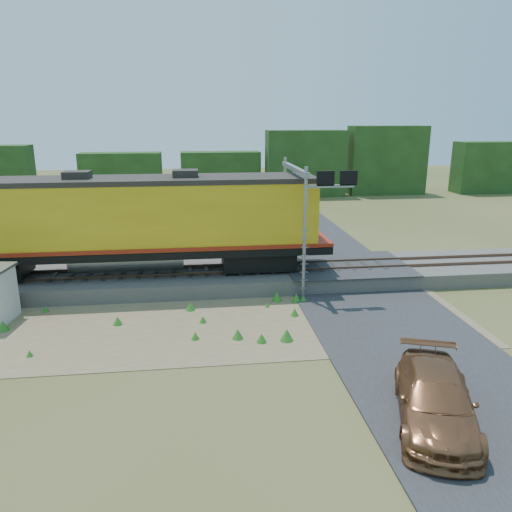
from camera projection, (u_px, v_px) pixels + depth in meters
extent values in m
plane|color=#475123|center=(232.00, 327.00, 22.09)|extent=(140.00, 140.00, 0.00)
cube|color=slate|center=(223.00, 277.00, 27.71)|extent=(70.00, 5.00, 0.80)
cube|color=brown|center=(224.00, 273.00, 26.90)|extent=(70.00, 0.10, 0.16)
cube|color=brown|center=(222.00, 265.00, 28.27)|extent=(70.00, 0.10, 0.16)
cube|color=#8C7754|center=(186.00, 325.00, 22.32)|extent=(26.00, 8.00, 0.03)
cube|color=#38383A|center=(346.00, 265.00, 28.44)|extent=(7.00, 5.20, 0.06)
cube|color=#38383A|center=(291.00, 222.00, 43.93)|extent=(7.00, 24.00, 0.08)
cube|color=#1D3914|center=(205.00, 168.00, 57.50)|extent=(36.00, 3.00, 6.50)
cube|color=black|center=(258.00, 258.00, 27.66)|extent=(3.92, 2.51, 0.98)
cube|color=black|center=(127.00, 250.00, 26.62)|extent=(21.80, 3.27, 0.39)
cylinder|color=gray|center=(127.00, 259.00, 26.77)|extent=(5.99, 1.31, 1.31)
cube|color=gold|center=(124.00, 215.00, 26.11)|extent=(20.16, 3.16, 3.38)
cube|color=maroon|center=(126.00, 244.00, 26.53)|extent=(21.80, 3.32, 0.20)
cube|color=#28231E|center=(121.00, 180.00, 25.62)|extent=(20.16, 3.22, 0.26)
cube|color=#28231E|center=(77.00, 176.00, 25.29)|extent=(1.31, 1.09, 0.49)
cube|color=#28231E|center=(185.00, 174.00, 25.95)|extent=(1.31, 1.09, 0.49)
cylinder|color=gray|center=(305.00, 235.00, 24.71)|extent=(0.17, 0.17, 6.70)
cylinder|color=gray|center=(284.00, 214.00, 30.06)|extent=(0.17, 0.17, 6.70)
cube|color=gray|center=(295.00, 169.00, 26.58)|extent=(0.24, 6.20, 0.24)
cube|color=gray|center=(329.00, 186.00, 24.20)|extent=(2.49, 0.14, 0.14)
cube|color=black|center=(325.00, 178.00, 24.08)|extent=(0.86, 0.14, 0.72)
cube|color=black|center=(349.00, 178.00, 24.21)|extent=(0.86, 0.14, 0.72)
imported|color=brown|center=(435.00, 400.00, 15.04)|extent=(3.89, 5.85, 1.57)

